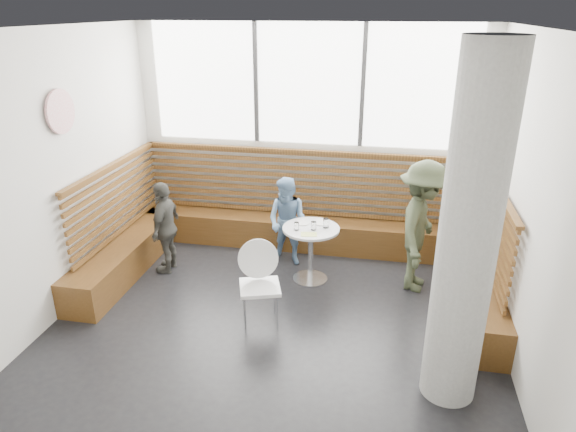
% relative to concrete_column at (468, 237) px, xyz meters
% --- Properties ---
extents(room, '(5.00, 5.00, 3.20)m').
position_rel_concrete_column_xyz_m(room, '(-1.85, 0.60, 0.00)').
color(room, silver).
rests_on(room, ground).
extents(booth, '(5.00, 2.50, 1.44)m').
position_rel_concrete_column_xyz_m(booth, '(-1.85, 2.37, -1.19)').
color(booth, '#4A2E12').
rests_on(booth, ground).
extents(concrete_column, '(0.50, 0.50, 3.20)m').
position_rel_concrete_column_xyz_m(concrete_column, '(0.00, 0.00, 0.00)').
color(concrete_column, gray).
rests_on(concrete_column, ground).
extents(wall_art, '(0.03, 0.50, 0.50)m').
position_rel_concrete_column_xyz_m(wall_art, '(-4.31, 1.00, 0.70)').
color(wall_art, white).
rests_on(wall_art, room).
extents(cafe_table, '(0.73, 0.73, 0.76)m').
position_rel_concrete_column_xyz_m(cafe_table, '(-1.60, 1.86, -1.06)').
color(cafe_table, silver).
rests_on(cafe_table, ground).
extents(cafe_chair, '(0.46, 0.45, 0.97)m').
position_rel_concrete_column_xyz_m(cafe_chair, '(-2.00, 0.81, -1.03)').
color(cafe_chair, white).
rests_on(cafe_chair, ground).
extents(adult_man, '(0.83, 1.19, 1.69)m').
position_rel_concrete_column_xyz_m(adult_man, '(-0.23, 1.94, -0.76)').
color(adult_man, '#38412B').
rests_on(adult_man, ground).
extents(child_back, '(0.71, 0.62, 1.25)m').
position_rel_concrete_column_xyz_m(child_back, '(-1.99, 2.30, -0.98)').
color(child_back, '#668AB1').
rests_on(child_back, ground).
extents(child_left, '(0.32, 0.75, 1.27)m').
position_rel_concrete_column_xyz_m(child_left, '(-3.56, 1.77, -0.97)').
color(child_left, '#46453F').
rests_on(child_left, ground).
extents(plate_near, '(0.18, 0.18, 0.01)m').
position_rel_concrete_column_xyz_m(plate_near, '(-1.73, 1.97, -0.84)').
color(plate_near, white).
rests_on(plate_near, cafe_table).
extents(plate_far, '(0.21, 0.21, 0.01)m').
position_rel_concrete_column_xyz_m(plate_far, '(-1.49, 2.03, -0.84)').
color(plate_far, white).
rests_on(plate_far, cafe_table).
extents(glass_left, '(0.07, 0.07, 0.10)m').
position_rel_concrete_column_xyz_m(glass_left, '(-1.77, 1.75, -0.79)').
color(glass_left, white).
rests_on(glass_left, cafe_table).
extents(glass_mid, '(0.07, 0.07, 0.11)m').
position_rel_concrete_column_xyz_m(glass_mid, '(-1.56, 1.79, -0.79)').
color(glass_mid, white).
rests_on(glass_mid, cafe_table).
extents(glass_right, '(0.08, 0.08, 0.12)m').
position_rel_concrete_column_xyz_m(glass_right, '(-1.42, 1.90, -0.78)').
color(glass_right, white).
rests_on(glass_right, cafe_table).
extents(menu_card, '(0.22, 0.17, 0.00)m').
position_rel_concrete_column_xyz_m(menu_card, '(-1.59, 1.64, -0.84)').
color(menu_card, '#A5C64C').
rests_on(menu_card, cafe_table).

